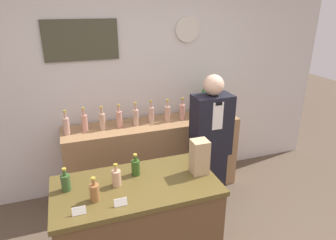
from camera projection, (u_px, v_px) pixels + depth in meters
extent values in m
cube|color=silver|center=(135.00, 81.00, 3.57)|extent=(5.20, 0.06, 2.70)
cube|color=#41402E|center=(81.00, 40.00, 3.17)|extent=(0.78, 0.02, 0.43)
cylinder|color=beige|center=(187.00, 29.00, 3.51)|extent=(0.30, 0.03, 0.30)
cube|color=#9E754C|center=(153.00, 157.00, 3.67)|extent=(2.07, 0.48, 0.91)
cube|color=brown|center=(138.00, 233.00, 2.49)|extent=(1.24, 0.64, 0.87)
cube|color=brown|center=(136.00, 186.00, 2.32)|extent=(1.27, 0.67, 0.04)
cube|color=black|center=(208.00, 182.00, 3.32)|extent=(0.30, 0.24, 0.73)
cube|color=black|center=(211.00, 125.00, 3.07)|extent=(0.40, 0.24, 0.64)
cube|color=white|center=(218.00, 116.00, 2.91)|extent=(0.11, 0.01, 0.28)
cube|color=black|center=(219.00, 104.00, 2.86)|extent=(0.07, 0.01, 0.03)
sphere|color=#DBB293|center=(214.00, 85.00, 2.91)|extent=(0.21, 0.21, 0.21)
cylinder|color=#9E998E|center=(211.00, 110.00, 3.76)|extent=(0.20, 0.20, 0.12)
sphere|color=#2D6B2D|center=(212.00, 96.00, 3.69)|extent=(0.27, 0.27, 0.27)
cube|color=tan|center=(199.00, 157.00, 2.42)|extent=(0.14, 0.13, 0.29)
cube|color=white|center=(79.00, 211.00, 1.97)|extent=(0.09, 0.02, 0.06)
cube|color=white|center=(121.00, 202.00, 2.05)|extent=(0.09, 0.02, 0.06)
cylinder|color=#375729|center=(66.00, 183.00, 2.21)|extent=(0.07, 0.07, 0.13)
cylinder|color=#375729|center=(64.00, 173.00, 2.18)|extent=(0.03, 0.03, 0.04)
cylinder|color=#B29933|center=(64.00, 169.00, 2.17)|extent=(0.03, 0.03, 0.01)
cylinder|color=#9B6637|center=(95.00, 193.00, 2.10)|extent=(0.07, 0.07, 0.13)
cylinder|color=#9B6637|center=(94.00, 182.00, 2.07)|extent=(0.03, 0.03, 0.04)
cylinder|color=#B29933|center=(93.00, 178.00, 2.06)|extent=(0.03, 0.03, 0.01)
cylinder|color=tan|center=(116.00, 178.00, 2.27)|extent=(0.07, 0.07, 0.13)
cylinder|color=tan|center=(116.00, 168.00, 2.24)|extent=(0.03, 0.03, 0.04)
cylinder|color=#B29933|center=(115.00, 165.00, 2.23)|extent=(0.03, 0.03, 0.01)
cylinder|color=#2F511B|center=(136.00, 168.00, 2.42)|extent=(0.07, 0.07, 0.13)
cylinder|color=#2F511B|center=(135.00, 158.00, 2.38)|extent=(0.03, 0.03, 0.04)
cylinder|color=#B29933|center=(135.00, 155.00, 2.37)|extent=(0.03, 0.03, 0.01)
cylinder|color=tan|center=(67.00, 126.00, 3.17)|extent=(0.07, 0.07, 0.18)
cylinder|color=tan|center=(65.00, 115.00, 3.12)|extent=(0.03, 0.03, 0.07)
cylinder|color=#B29933|center=(65.00, 111.00, 3.11)|extent=(0.03, 0.03, 0.02)
cylinder|color=tan|center=(85.00, 123.00, 3.25)|extent=(0.07, 0.07, 0.18)
cylinder|color=tan|center=(83.00, 112.00, 3.21)|extent=(0.03, 0.03, 0.07)
cylinder|color=#B29933|center=(83.00, 109.00, 3.19)|extent=(0.03, 0.03, 0.02)
cylinder|color=tan|center=(102.00, 122.00, 3.29)|extent=(0.07, 0.07, 0.18)
cylinder|color=tan|center=(102.00, 111.00, 3.24)|extent=(0.03, 0.03, 0.07)
cylinder|color=#B29933|center=(101.00, 107.00, 3.23)|extent=(0.03, 0.03, 0.02)
cylinder|color=tan|center=(119.00, 119.00, 3.36)|extent=(0.07, 0.07, 0.18)
cylinder|color=tan|center=(119.00, 109.00, 3.31)|extent=(0.03, 0.03, 0.07)
cylinder|color=#B29933|center=(118.00, 105.00, 3.30)|extent=(0.03, 0.03, 0.02)
cylinder|color=tan|center=(136.00, 118.00, 3.41)|extent=(0.07, 0.07, 0.18)
cylinder|color=tan|center=(135.00, 107.00, 3.36)|extent=(0.03, 0.03, 0.07)
cylinder|color=#B29933|center=(135.00, 104.00, 3.35)|extent=(0.03, 0.03, 0.02)
cylinder|color=tan|center=(151.00, 115.00, 3.49)|extent=(0.07, 0.07, 0.18)
cylinder|color=tan|center=(151.00, 105.00, 3.44)|extent=(0.03, 0.03, 0.07)
cylinder|color=#B29933|center=(151.00, 101.00, 3.42)|extent=(0.03, 0.03, 0.02)
cylinder|color=tan|center=(168.00, 114.00, 3.51)|extent=(0.07, 0.07, 0.18)
cylinder|color=tan|center=(168.00, 104.00, 3.47)|extent=(0.03, 0.03, 0.07)
cylinder|color=#B29933|center=(168.00, 101.00, 3.45)|extent=(0.03, 0.03, 0.02)
cylinder|color=tan|center=(182.00, 112.00, 3.58)|extent=(0.07, 0.07, 0.18)
cylinder|color=tan|center=(182.00, 102.00, 3.53)|extent=(0.03, 0.03, 0.07)
cylinder|color=#B29933|center=(182.00, 99.00, 3.52)|extent=(0.03, 0.03, 0.02)
cylinder|color=tan|center=(197.00, 110.00, 3.64)|extent=(0.07, 0.07, 0.18)
cylinder|color=tan|center=(197.00, 101.00, 3.59)|extent=(0.03, 0.03, 0.07)
cylinder|color=#B29933|center=(197.00, 97.00, 3.57)|extent=(0.03, 0.03, 0.02)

